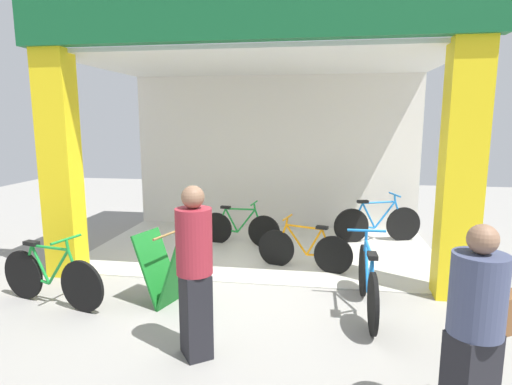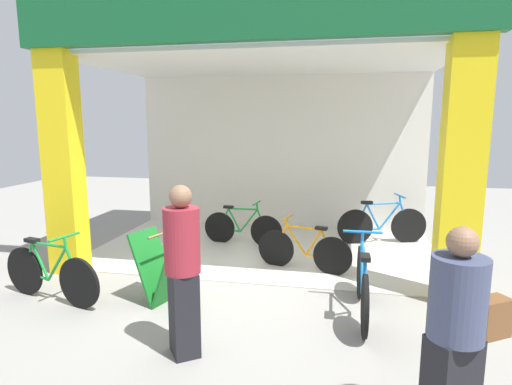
{
  "view_description": "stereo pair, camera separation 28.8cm",
  "coord_description": "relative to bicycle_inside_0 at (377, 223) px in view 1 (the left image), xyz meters",
  "views": [
    {
      "loc": [
        0.98,
        -5.48,
        2.24
      ],
      "look_at": [
        0.0,
        0.82,
        1.15
      ],
      "focal_mm": 29.73,
      "sensor_mm": 36.0,
      "label": 1
    },
    {
      "loc": [
        1.26,
        -5.43,
        2.24
      ],
      "look_at": [
        0.0,
        0.82,
        1.15
      ],
      "focal_mm": 29.73,
      "sensor_mm": 36.0,
      "label": 2
    }
  ],
  "objects": [
    {
      "name": "ground_plane",
      "position": [
        -2.03,
        -2.38,
        -0.36
      ],
      "size": [
        19.65,
        19.65,
        0.0
      ],
      "primitive_type": "plane",
      "color": "gray",
      "rests_on": "ground"
    },
    {
      "name": "shop_facade",
      "position": [
        -2.03,
        -0.66,
        1.72
      ],
      "size": [
        6.02,
        3.6,
        3.86
      ],
      "color": "beige",
      "rests_on": "ground"
    },
    {
      "name": "bicycle_inside_0",
      "position": [
        0.0,
        0.0,
        0.0
      ],
      "size": [
        1.6,
        0.55,
        0.91
      ],
      "color": "black",
      "rests_on": "ground"
    },
    {
      "name": "bicycle_inside_1",
      "position": [
        -1.27,
        -1.7,
        -0.04
      ],
      "size": [
        1.43,
        0.46,
        0.81
      ],
      "color": "black",
      "rests_on": "ground"
    },
    {
      "name": "bicycle_inside_2",
      "position": [
        -2.48,
        -0.58,
        -0.04
      ],
      "size": [
        1.47,
        0.4,
        0.81
      ],
      "color": "black",
      "rests_on": "ground"
    },
    {
      "name": "bicycle_parked_0",
      "position": [
        -4.27,
        -3.4,
        -0.01
      ],
      "size": [
        1.56,
        0.5,
        0.88
      ],
      "color": "black",
      "rests_on": "ground"
    },
    {
      "name": "bicycle_parked_1",
      "position": [
        -0.48,
        -3.02,
        0.01
      ],
      "size": [
        0.46,
        1.69,
        0.93
      ],
      "color": "black",
      "rests_on": "ground"
    },
    {
      "name": "sandwich_board_sign",
      "position": [
        -2.87,
        -3.16,
        0.08
      ],
      "size": [
        0.81,
        0.67,
        0.9
      ],
      "color": "#197226",
      "rests_on": "ground"
    },
    {
      "name": "pedestrian_0",
      "position": [
        -2.19,
        -4.22,
        0.49
      ],
      "size": [
        0.47,
        0.47,
        1.66
      ],
      "color": "black",
      "rests_on": "ground"
    },
    {
      "name": "pedestrian_2",
      "position": [
        0.05,
        -4.92,
        0.45
      ],
      "size": [
        0.68,
        0.56,
        1.56
      ],
      "color": "black",
      "rests_on": "ground"
    }
  ]
}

